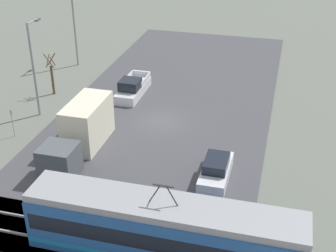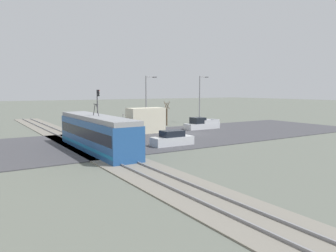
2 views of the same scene
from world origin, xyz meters
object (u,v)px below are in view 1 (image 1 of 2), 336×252
sedan_car_0 (216,171)px  no_parking_sign (12,120)px  box_truck (81,131)px  street_tree (52,76)px  pickup_truck (133,88)px  street_lamp_mid_block (34,63)px  light_rail_tram (164,230)px  street_lamp_near_crossing (75,21)px

sedan_car_0 → no_parking_sign: no_parking_sign is taller
box_truck → street_tree: street_tree is taller
pickup_truck → street_lamp_mid_block: bearing=41.2°
street_tree → no_parking_sign: street_tree is taller
sedan_car_0 → street_tree: size_ratio=1.13×
pickup_truck → street_tree: bearing=11.7°
sedan_car_0 → street_tree: (17.15, -10.10, 1.10)m
light_rail_tram → street_lamp_mid_block: size_ratio=1.82×
street_lamp_near_crossing → pickup_truck: bearing=142.9°
pickup_truck → street_lamp_near_crossing: size_ratio=0.65×
street_tree → street_lamp_near_crossing: (1.05, -7.84, 2.99)m
light_rail_tram → sedan_car_0: (-1.49, -7.73, -0.98)m
light_rail_tram → street_lamp_near_crossing: 30.79m
light_rail_tram → box_truck: (8.74, -8.96, -0.06)m
pickup_truck → sedan_car_0: bearing=130.3°
box_truck → street_lamp_near_crossing: street_lamp_near_crossing is taller
no_parking_sign → light_rail_tram: bearing=147.3°
box_truck → street_lamp_mid_block: bearing=-38.1°
box_truck → street_lamp_near_crossing: (7.97, -16.71, 3.17)m
street_tree → street_lamp_mid_block: (-0.86, 4.13, 2.83)m
pickup_truck → street_lamp_near_crossing: street_lamp_near_crossing is taller
no_parking_sign → street_lamp_near_crossing: bearing=-83.3°
sedan_car_0 → no_parking_sign: (16.32, -1.80, 0.70)m
street_lamp_near_crossing → sedan_car_0: bearing=135.4°
box_truck → street_lamp_mid_block: 8.26m
street_lamp_near_crossing → no_parking_sign: street_lamp_near_crossing is taller
street_lamp_mid_block → box_truck: bearing=141.9°
box_truck → sedan_car_0: (-10.23, 1.23, -0.92)m
street_tree → sedan_car_0: bearing=149.5°
light_rail_tram → street_tree: light_rail_tram is taller
light_rail_tram → sedan_car_0: 7.94m
light_rail_tram → street_tree: (15.66, -17.83, 0.12)m
street_tree → no_parking_sign: size_ratio=1.71×
pickup_truck → street_lamp_near_crossing: bearing=-37.1°
sedan_car_0 → street_lamp_near_crossing: street_lamp_near_crossing is taller
box_truck → no_parking_sign: (6.09, -0.57, -0.21)m
street_lamp_near_crossing → street_lamp_mid_block: size_ratio=1.04×
street_tree → street_lamp_near_crossing: bearing=-82.3°
sedan_car_0 → no_parking_sign: size_ratio=1.92×
sedan_car_0 → street_lamp_near_crossing: size_ratio=0.54×
pickup_truck → street_lamp_mid_block: street_lamp_mid_block is taller
street_lamp_mid_block → no_parking_sign: 5.27m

